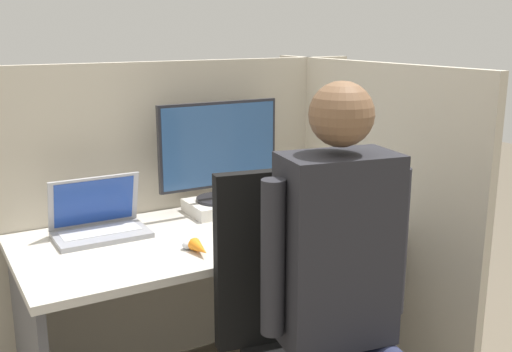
{
  "coord_description": "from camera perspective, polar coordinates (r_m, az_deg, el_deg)",
  "views": [
    {
      "loc": [
        -0.95,
        -1.71,
        1.51
      ],
      "look_at": [
        0.13,
        0.18,
        0.97
      ],
      "focal_mm": 42.0,
      "sensor_mm": 36.0,
      "label": 1
    }
  ],
  "objects": [
    {
      "name": "cubicle_panel_back",
      "position": [
        2.75,
        -8.31,
        -3.68
      ],
      "size": [
        1.95,
        0.04,
        1.37
      ],
      "color": "#B7AD99",
      "rests_on": "ground"
    },
    {
      "name": "cubicle_panel_right",
      "position": [
        2.74,
        10.07,
        -3.8
      ],
      "size": [
        0.04,
        1.36,
        1.37
      ],
      "color": "#B7AD99",
      "rests_on": "ground"
    },
    {
      "name": "desk",
      "position": [
        2.47,
        -4.85,
        -9.18
      ],
      "size": [
        1.45,
        0.71,
        0.72
      ],
      "color": "beige",
      "rests_on": "ground"
    },
    {
      "name": "paper_box",
      "position": [
        2.64,
        -3.43,
        -2.87
      ],
      "size": [
        0.28,
        0.22,
        0.05
      ],
      "color": "white",
      "rests_on": "desk"
    },
    {
      "name": "monitor",
      "position": [
        2.59,
        -3.54,
        2.5
      ],
      "size": [
        0.55,
        0.21,
        0.43
      ],
      "color": "#232328",
      "rests_on": "paper_box"
    },
    {
      "name": "laptop",
      "position": [
        2.42,
        -14.7,
        -4.45
      ],
      "size": [
        0.35,
        0.22,
        0.23
      ],
      "color": "#99999E",
      "rests_on": "desk"
    },
    {
      "name": "mouse",
      "position": [
        2.22,
        -6.35,
        -6.48
      ],
      "size": [
        0.06,
        0.04,
        0.04
      ],
      "color": "silver",
      "rests_on": "desk"
    },
    {
      "name": "stapler",
      "position": [
        2.78,
        7.09,
        -2.21
      ],
      "size": [
        0.05,
        0.16,
        0.05
      ],
      "color": "#2D2D33",
      "rests_on": "desk"
    },
    {
      "name": "carrot_toy",
      "position": [
        2.16,
        -5.37,
        -6.86
      ],
      "size": [
        0.05,
        0.13,
        0.05
      ],
      "color": "orange",
      "rests_on": "desk"
    },
    {
      "name": "office_chair",
      "position": [
        2.02,
        5.02,
        -14.94
      ],
      "size": [
        0.54,
        0.6,
        1.07
      ],
      "color": "black",
      "rests_on": "ground"
    },
    {
      "name": "person",
      "position": [
        1.81,
        8.98,
        -9.96
      ],
      "size": [
        0.47,
        0.49,
        1.37
      ],
      "color": "#282D4C",
      "rests_on": "ground"
    }
  ]
}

